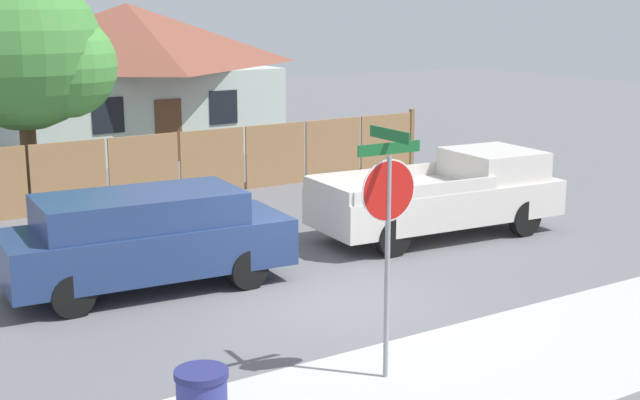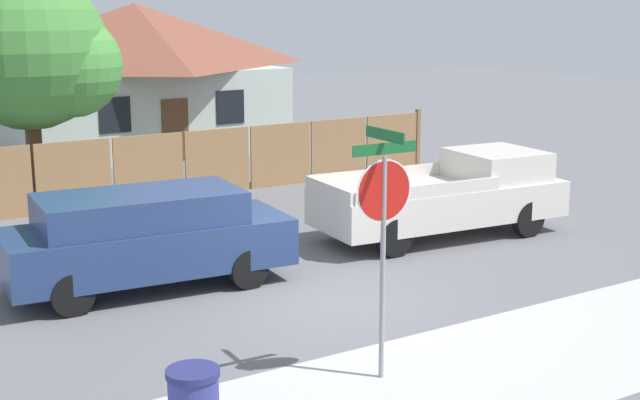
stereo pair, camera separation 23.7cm
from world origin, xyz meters
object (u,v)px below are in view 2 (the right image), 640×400
oak_tree (37,54)px  orange_pickup (449,196)px  house (137,74)px  red_suv (147,236)px  stop_sign (384,210)px

oak_tree → orange_pickup: size_ratio=1.02×
house → red_suv: house is taller
red_suv → stop_sign: bearing=-72.2°
house → orange_pickup: bearing=-84.9°
oak_tree → stop_sign: oak_tree is taller
red_suv → orange_pickup: size_ratio=0.91×
house → orange_pickup: 15.01m
house → oak_tree: 8.84m
oak_tree → orange_pickup: (6.56, -7.83, -2.87)m
red_suv → house: bearing=74.4°
orange_pickup → stop_sign: stop_sign is taller
orange_pickup → stop_sign: (-5.73, -5.34, 1.46)m
house → orange_pickup: (1.33, -14.86, -1.69)m
house → oak_tree: (-5.23, -7.02, 1.18)m
house → stop_sign: house is taller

